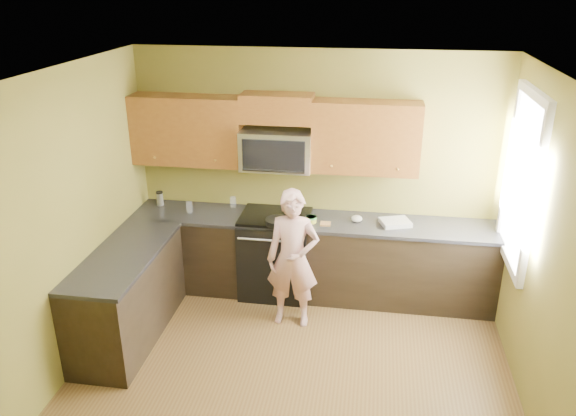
% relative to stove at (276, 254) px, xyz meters
% --- Properties ---
extents(floor, '(4.00, 4.00, 0.00)m').
position_rel_stove_xyz_m(floor, '(0.40, -1.68, -0.47)').
color(floor, brown).
rests_on(floor, ground).
extents(ceiling, '(4.00, 4.00, 0.00)m').
position_rel_stove_xyz_m(ceiling, '(0.40, -1.68, 2.23)').
color(ceiling, white).
rests_on(ceiling, ground).
extents(wall_back, '(4.00, 0.00, 4.00)m').
position_rel_stove_xyz_m(wall_back, '(0.40, 0.32, 0.88)').
color(wall_back, olive).
rests_on(wall_back, ground).
extents(wall_left, '(0.00, 4.00, 4.00)m').
position_rel_stove_xyz_m(wall_left, '(-1.60, -1.68, 0.88)').
color(wall_left, olive).
rests_on(wall_left, ground).
extents(wall_right, '(0.00, 4.00, 4.00)m').
position_rel_stove_xyz_m(wall_right, '(2.40, -1.68, 0.88)').
color(wall_right, olive).
rests_on(wall_right, ground).
extents(cabinet_back_run, '(4.00, 0.60, 0.88)m').
position_rel_stove_xyz_m(cabinet_back_run, '(0.40, 0.02, -0.03)').
color(cabinet_back_run, black).
rests_on(cabinet_back_run, floor).
extents(cabinet_left_run, '(0.60, 1.60, 0.88)m').
position_rel_stove_xyz_m(cabinet_left_run, '(-1.30, -1.08, -0.03)').
color(cabinet_left_run, black).
rests_on(cabinet_left_run, floor).
extents(countertop_back, '(4.00, 0.62, 0.04)m').
position_rel_stove_xyz_m(countertop_back, '(0.40, 0.01, 0.43)').
color(countertop_back, black).
rests_on(countertop_back, cabinet_back_run).
extents(countertop_left, '(0.62, 1.60, 0.04)m').
position_rel_stove_xyz_m(countertop_left, '(-1.29, -1.08, 0.43)').
color(countertop_left, black).
rests_on(countertop_left, cabinet_left_run).
extents(stove, '(0.76, 0.65, 0.95)m').
position_rel_stove_xyz_m(stove, '(0.00, 0.00, 0.00)').
color(stove, black).
rests_on(stove, floor).
extents(microwave, '(0.76, 0.40, 0.42)m').
position_rel_stove_xyz_m(microwave, '(0.00, 0.12, 0.97)').
color(microwave, silver).
rests_on(microwave, wall_back).
extents(upper_cab_left, '(1.22, 0.33, 0.75)m').
position_rel_stove_xyz_m(upper_cab_left, '(-0.99, 0.16, 0.97)').
color(upper_cab_left, brown).
rests_on(upper_cab_left, wall_back).
extents(upper_cab_right, '(1.12, 0.33, 0.75)m').
position_rel_stove_xyz_m(upper_cab_right, '(0.94, 0.16, 0.97)').
color(upper_cab_right, brown).
rests_on(upper_cab_right, wall_back).
extents(upper_cab_over_mw, '(0.76, 0.33, 0.30)m').
position_rel_stove_xyz_m(upper_cab_over_mw, '(0.00, 0.16, 1.62)').
color(upper_cab_over_mw, brown).
rests_on(upper_cab_over_mw, wall_back).
extents(window, '(0.06, 1.06, 1.66)m').
position_rel_stove_xyz_m(window, '(2.38, -0.48, 1.17)').
color(window, white).
rests_on(window, wall_right).
extents(woman, '(0.54, 0.36, 1.46)m').
position_rel_stove_xyz_m(woman, '(0.28, -0.58, 0.26)').
color(woman, '#CB6965').
rests_on(woman, floor).
extents(frying_pan, '(0.30, 0.49, 0.06)m').
position_rel_stove_xyz_m(frying_pan, '(0.07, -0.24, 0.47)').
color(frying_pan, black).
rests_on(frying_pan, stove).
extents(butter_tub, '(0.14, 0.14, 0.09)m').
position_rel_stove_xyz_m(butter_tub, '(0.40, -0.07, 0.45)').
color(butter_tub, yellow).
rests_on(butter_tub, countertop_back).
extents(toast_slice, '(0.11, 0.11, 0.01)m').
position_rel_stove_xyz_m(toast_slice, '(0.56, -0.10, 0.45)').
color(toast_slice, '#B27F47').
rests_on(toast_slice, countertop_back).
extents(napkin_a, '(0.15, 0.15, 0.06)m').
position_rel_stove_xyz_m(napkin_a, '(0.25, -0.13, 0.48)').
color(napkin_a, silver).
rests_on(napkin_a, countertop_back).
extents(napkin_b, '(0.14, 0.15, 0.07)m').
position_rel_stove_xyz_m(napkin_b, '(0.89, 0.03, 0.48)').
color(napkin_b, silver).
rests_on(napkin_b, countertop_back).
extents(dish_towel, '(0.36, 0.33, 0.05)m').
position_rel_stove_xyz_m(dish_towel, '(1.30, 0.01, 0.47)').
color(dish_towel, silver).
rests_on(dish_towel, countertop_back).
extents(travel_mug, '(0.09, 0.09, 0.17)m').
position_rel_stove_xyz_m(travel_mug, '(-1.38, 0.15, 0.45)').
color(travel_mug, silver).
rests_on(travel_mug, countertop_back).
extents(glass_b, '(0.08, 0.08, 0.12)m').
position_rel_stove_xyz_m(glass_b, '(-0.98, 0.01, 0.51)').
color(glass_b, silver).
rests_on(glass_b, countertop_back).
extents(glass_c, '(0.09, 0.09, 0.12)m').
position_rel_stove_xyz_m(glass_c, '(-0.54, 0.23, 0.51)').
color(glass_c, silver).
rests_on(glass_c, countertop_back).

